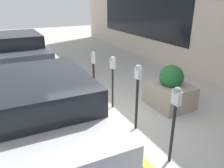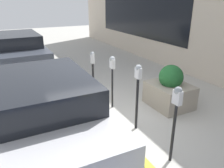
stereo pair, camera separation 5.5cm
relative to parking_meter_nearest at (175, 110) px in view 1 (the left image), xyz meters
The scene contains 9 objects.
ground_plane 2.19m from the parking_meter_nearest, 11.99° to the left, with size 40.00×40.00×0.00m, color #ADAAA3.
curb_strip 2.19m from the parking_meter_nearest, 14.33° to the left, with size 24.50×0.16×0.04m.
parking_meter_nearest is the anchor object (origin of this frame).
parking_meter_second 1.22m from the parking_meter_nearest, ahead, with size 0.16×0.13×1.55m.
parking_meter_middle 2.43m from the parking_meter_nearest, ahead, with size 0.16×0.14×1.46m.
parking_meter_fourth 3.67m from the parking_meter_nearest, ahead, with size 0.15×0.13×1.33m.
planter_box 2.41m from the parking_meter_nearest, 39.94° to the right, with size 1.16×0.99×1.19m.
parked_car_middle 2.63m from the parking_meter_nearest, 46.01° to the left, with size 4.63×2.05×1.46m.
parked_car_rear 7.39m from the parking_meter_nearest, 14.69° to the left, with size 4.61×1.92×1.57m.
Camera 1 is at (-4.32, 2.04, 2.83)m, focal length 35.00 mm.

